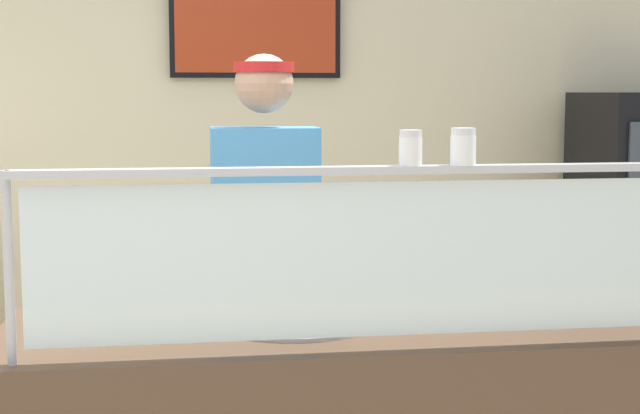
# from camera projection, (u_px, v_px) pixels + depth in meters

# --- Properties ---
(shop_rear_unit) EXTENTS (6.43, 0.13, 2.70)m
(shop_rear_unit) POSITION_uv_depth(u_px,v_px,m) (277.00, 146.00, 4.83)
(shop_rear_unit) COLOR beige
(shop_rear_unit) RESTS_ON ground
(sneeze_guard) EXTENTS (1.86, 0.06, 0.49)m
(sneeze_guard) POSITION_uv_depth(u_px,v_px,m) (375.00, 236.00, 2.51)
(sneeze_guard) COLOR #B2B5BC
(sneeze_guard) RESTS_ON serving_counter
(pizza_tray) EXTENTS (0.49, 0.49, 0.04)m
(pizza_tray) POSITION_uv_depth(u_px,v_px,m) (295.00, 317.00, 2.86)
(pizza_tray) COLOR #9EA0A8
(pizza_tray) RESTS_ON serving_counter
(pizza_server) EXTENTS (0.14, 0.29, 0.01)m
(pizza_server) POSITION_uv_depth(u_px,v_px,m) (299.00, 311.00, 2.84)
(pizza_server) COLOR #ADAFB7
(pizza_server) RESTS_ON pizza_tray
(parmesan_shaker) EXTENTS (0.06, 0.06, 0.09)m
(parmesan_shaker) POSITION_uv_depth(u_px,v_px,m) (411.00, 150.00, 2.50)
(parmesan_shaker) COLOR white
(parmesan_shaker) RESTS_ON sneeze_guard
(pepper_flake_shaker) EXTENTS (0.07, 0.07, 0.10)m
(pepper_flake_shaker) POSITION_uv_depth(u_px,v_px,m) (463.00, 149.00, 2.52)
(pepper_flake_shaker) COLOR white
(pepper_flake_shaker) RESTS_ON sneeze_guard
(worker_figure) EXTENTS (0.41, 0.50, 1.76)m
(worker_figure) POSITION_uv_depth(u_px,v_px,m) (267.00, 264.00, 3.50)
(worker_figure) COLOR #23232D
(worker_figure) RESTS_ON ground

